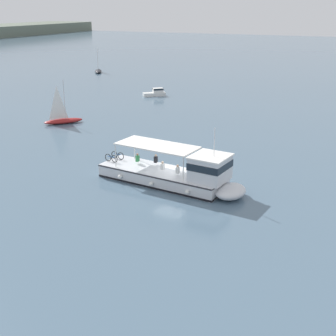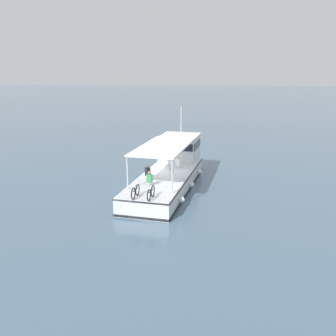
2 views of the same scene
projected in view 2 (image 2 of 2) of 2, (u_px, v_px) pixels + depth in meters
ground_plane at (165, 186)px, 25.50m from camera, size 400.00×400.00×0.00m
ferry_main at (172, 170)px, 26.00m from camera, size 4.68×13.02×5.32m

